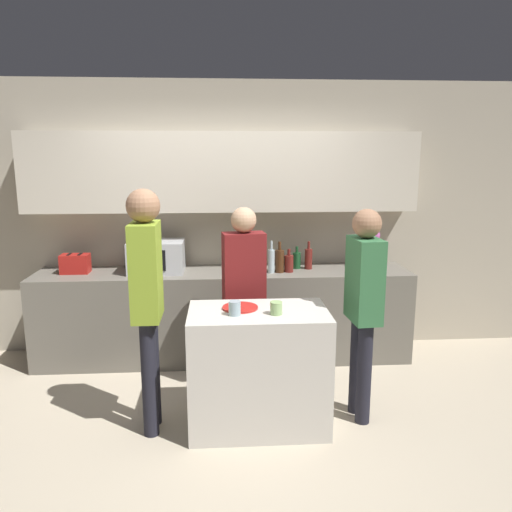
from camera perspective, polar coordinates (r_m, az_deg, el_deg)
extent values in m
plane|color=#BCAD93|center=(3.87, -3.42, -19.50)|extent=(14.00, 14.00, 0.00)
cube|color=#B2A893|center=(5.09, -3.79, 4.31)|extent=(6.40, 0.08, 2.70)
cube|color=beige|center=(4.85, -3.86, 9.58)|extent=(3.74, 0.32, 0.75)
cube|color=#6B665B|center=(4.95, -3.64, -6.71)|extent=(3.60, 0.62, 0.88)
cube|color=beige|center=(3.76, 0.27, -12.75)|extent=(1.01, 0.59, 0.89)
cube|color=#B7BABC|center=(4.86, -11.30, -0.05)|extent=(0.52, 0.38, 0.30)
cube|color=black|center=(4.68, -12.20, -0.54)|extent=(0.31, 0.01, 0.19)
cube|color=#B21E19|center=(5.03, -19.96, -0.84)|extent=(0.26, 0.16, 0.18)
cube|color=black|center=(5.03, -20.58, 0.18)|extent=(0.02, 0.11, 0.01)
cube|color=black|center=(5.00, -19.48, 0.20)|extent=(0.02, 0.11, 0.01)
cylinder|color=#333D4C|center=(5.06, 13.12, -0.83)|extent=(0.14, 0.14, 0.10)
cylinder|color=#38662D|center=(5.03, 13.19, 0.73)|extent=(0.01, 0.01, 0.18)
sphere|color=#B25199|center=(5.01, 13.27, 2.30)|extent=(0.13, 0.13, 0.13)
cylinder|color=silver|center=(4.74, 1.77, -0.62)|extent=(0.06, 0.06, 0.22)
cylinder|color=silver|center=(4.71, 1.78, 1.22)|extent=(0.02, 0.02, 0.09)
cylinder|color=#472814|center=(4.76, 2.71, -0.61)|extent=(0.08, 0.08, 0.22)
cylinder|color=#472814|center=(4.73, 2.73, 1.16)|extent=(0.03, 0.03, 0.08)
cylinder|color=maroon|center=(4.79, 3.77, -0.88)|extent=(0.09, 0.09, 0.16)
cylinder|color=maroon|center=(4.76, 3.78, 0.43)|extent=(0.03, 0.03, 0.06)
cylinder|color=#194723|center=(4.94, 4.68, -0.51)|extent=(0.08, 0.08, 0.16)
cylinder|color=#194723|center=(4.92, 4.70, 0.75)|extent=(0.03, 0.03, 0.06)
cylinder|color=maroon|center=(4.93, 6.02, -0.34)|extent=(0.07, 0.07, 0.20)
cylinder|color=maroon|center=(4.90, 6.05, 1.23)|extent=(0.03, 0.03, 0.08)
cylinder|color=red|center=(3.65, -1.83, -5.91)|extent=(0.26, 0.26, 0.01)
cylinder|color=#98B0BC|center=(3.49, -2.46, -5.98)|extent=(0.08, 0.08, 0.10)
cylinder|color=#99BE76|center=(3.51, 2.32, -5.97)|extent=(0.09, 0.09, 0.09)
cylinder|color=black|center=(4.31, -0.29, -10.40)|extent=(0.11, 0.11, 0.77)
cylinder|color=black|center=(4.28, -2.42, -10.56)|extent=(0.11, 0.11, 0.77)
cube|color=maroon|center=(4.08, -1.40, -1.53)|extent=(0.36, 0.24, 0.61)
sphere|color=tan|center=(4.01, -1.43, 4.13)|extent=(0.21, 0.21, 0.21)
cylinder|color=black|center=(3.90, 12.25, -13.01)|extent=(0.11, 0.11, 0.78)
cylinder|color=black|center=(4.03, 11.45, -12.09)|extent=(0.11, 0.11, 0.78)
cube|color=#346E41|center=(3.74, 12.29, -2.68)|extent=(0.21, 0.35, 0.62)
sphere|color=#9E7051|center=(3.66, 12.57, 3.64)|extent=(0.21, 0.21, 0.21)
cylinder|color=black|center=(3.86, -11.78, -12.59)|extent=(0.11, 0.11, 0.86)
cylinder|color=black|center=(3.72, -12.10, -13.60)|extent=(0.11, 0.11, 0.86)
cube|color=#88A52D|center=(3.54, -12.46, -1.72)|extent=(0.19, 0.34, 0.68)
sphere|color=#9E7051|center=(3.47, -12.78, 5.62)|extent=(0.23, 0.23, 0.23)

